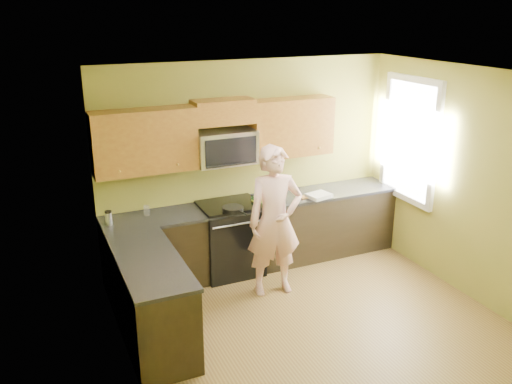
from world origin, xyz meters
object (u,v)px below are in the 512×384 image
microwave (225,163)px  butter_tub (256,203)px  woman (275,221)px  frying_pan (233,211)px  stove (230,238)px  travel_mug (109,225)px

microwave → butter_tub: bearing=-22.0°
woman → frying_pan: (-0.36, 0.43, 0.03)m
stove → travel_mug: (-1.50, -0.00, 0.44)m
microwave → travel_mug: 1.60m
stove → frying_pan: bearing=-102.0°
microwave → butter_tub: microwave is taller
stove → butter_tub: size_ratio=7.00×
stove → woman: size_ratio=0.52×
stove → woman: woman is taller
woman → travel_mug: (-1.80, 0.68, 0.00)m
butter_tub → stove: bearing=176.6°
microwave → travel_mug: bearing=-175.1°
microwave → butter_tub: size_ratio=5.60×
microwave → butter_tub: (0.36, -0.15, -0.53)m
microwave → frying_pan: size_ratio=1.67×
travel_mug → woman: bearing=-20.7°
frying_pan → travel_mug: 1.47m
stove → travel_mug: travel_mug is taller
microwave → travel_mug: microwave is taller
butter_tub → travel_mug: bearing=179.4°
microwave → woman: bearing=-69.4°
woman → butter_tub: bearing=92.7°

